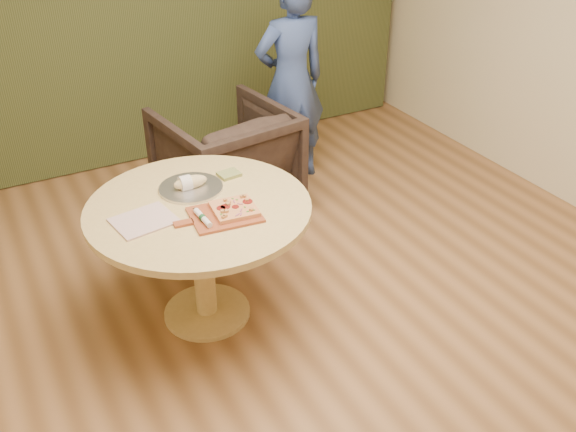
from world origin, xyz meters
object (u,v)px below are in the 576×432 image
(cutlery_roll, at_px, (203,218))
(person_standing, at_px, (291,81))
(pizza_paddle, at_px, (223,215))
(armchair, at_px, (225,155))
(serving_tray, at_px, (191,188))
(flatbread_pizza, at_px, (234,209))
(bread_roll, at_px, (189,183))
(pedestal_table, at_px, (200,227))

(cutlery_roll, height_order, person_standing, person_standing)
(pizza_paddle, relative_size, armchair, 0.52)
(pizza_paddle, xyz_separation_m, serving_tray, (-0.04, 0.35, -0.00))
(flatbread_pizza, height_order, person_standing, person_standing)
(pizza_paddle, bearing_deg, serving_tray, 102.55)
(flatbread_pizza, distance_m, serving_tray, 0.37)
(pizza_paddle, height_order, bread_roll, bread_roll)
(pizza_paddle, relative_size, flatbread_pizza, 1.90)
(pedestal_table, distance_m, bread_roll, 0.26)
(pizza_paddle, distance_m, armchair, 1.40)
(pizza_paddle, height_order, serving_tray, serving_tray)
(cutlery_roll, height_order, bread_roll, bread_roll)
(pedestal_table, relative_size, serving_tray, 3.41)
(cutlery_roll, distance_m, armchair, 1.46)
(pedestal_table, relative_size, pizza_paddle, 2.64)
(pedestal_table, bearing_deg, armchair, 60.39)
(pedestal_table, height_order, serving_tray, serving_tray)
(bread_roll, height_order, person_standing, person_standing)
(armchair, bearing_deg, cutlery_roll, 54.53)
(pizza_paddle, relative_size, person_standing, 0.28)
(serving_tray, bearing_deg, pedestal_table, -99.17)
(serving_tray, height_order, bread_roll, bread_roll)
(armchair, xyz_separation_m, person_standing, (0.67, 0.24, 0.37))
(armchair, height_order, person_standing, person_standing)
(pizza_paddle, height_order, cutlery_roll, cutlery_roll)
(pizza_paddle, relative_size, cutlery_roll, 2.31)
(flatbread_pizza, bearing_deg, pizza_paddle, -177.40)
(pedestal_table, xyz_separation_m, serving_tray, (0.03, 0.18, 0.15))
(serving_tray, bearing_deg, flatbread_pizza, -73.29)
(pedestal_table, bearing_deg, bread_roll, 83.53)
(pizza_paddle, bearing_deg, cutlery_roll, -169.53)
(pedestal_table, relative_size, armchair, 1.38)
(cutlery_roll, xyz_separation_m, person_standing, (1.33, 1.50, 0.03))
(serving_tray, distance_m, person_standing, 1.69)
(pedestal_table, relative_size, flatbread_pizza, 5.02)
(armchair, bearing_deg, flatbread_pizza, 61.13)
(pedestal_table, bearing_deg, flatbread_pizza, -50.94)
(pedestal_table, xyz_separation_m, person_standing, (1.28, 1.32, 0.20))
(pizza_paddle, height_order, armchair, armchair)
(serving_tray, xyz_separation_m, armchair, (0.58, 0.90, -0.32))
(pedestal_table, bearing_deg, person_standing, 45.83)
(person_standing, bearing_deg, bread_roll, 43.22)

